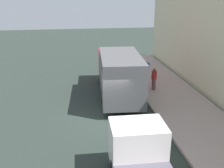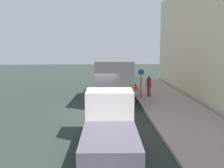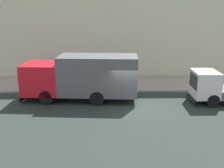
# 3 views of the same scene
# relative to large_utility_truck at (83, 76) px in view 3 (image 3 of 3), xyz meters

# --- Properties ---
(ground) EXTENTS (80.00, 80.00, 0.00)m
(ground) POSITION_rel_large_utility_truck_xyz_m (-1.36, -3.29, -1.76)
(ground) COLOR #28322C
(sidewalk) EXTENTS (4.20, 30.00, 0.16)m
(sidewalk) POSITION_rel_large_utility_truck_xyz_m (3.74, -3.29, -1.68)
(sidewalk) COLOR #A39088
(sidewalk) RESTS_ON ground
(building_facade) EXTENTS (0.50, 30.00, 9.25)m
(building_facade) POSITION_rel_large_utility_truck_xyz_m (6.34, -3.29, 2.87)
(building_facade) COLOR beige
(building_facade) RESTS_ON ground
(large_utility_truck) EXTENTS (3.13, 8.34, 3.24)m
(large_utility_truck) POSITION_rel_large_utility_truck_xyz_m (0.00, 0.00, 0.00)
(large_utility_truck) COLOR red
(large_utility_truck) RESTS_ON ground
(small_flatbed_truck) EXTENTS (2.27, 5.27, 2.25)m
(small_flatbed_truck) POSITION_rel_large_utility_truck_xyz_m (-0.79, -9.60, -0.71)
(small_flatbed_truck) COLOR white
(small_flatbed_truck) RESTS_ON ground
(pedestrian_walking) EXTENTS (0.47, 0.47, 1.66)m
(pedestrian_walking) POSITION_rel_large_utility_truck_xyz_m (2.73, 0.44, -0.73)
(pedestrian_walking) COLOR brown
(pedestrian_walking) RESTS_ON sidewalk
(traffic_cone_orange) EXTENTS (0.49, 0.49, 0.70)m
(traffic_cone_orange) POSITION_rel_large_utility_truck_xyz_m (2.09, 3.60, -1.25)
(traffic_cone_orange) COLOR orange
(traffic_cone_orange) RESTS_ON sidewalk
(street_sign_post) EXTENTS (0.44, 0.08, 2.26)m
(street_sign_post) POSITION_rel_large_utility_truck_xyz_m (2.02, 0.06, -0.25)
(street_sign_post) COLOR #4C5156
(street_sign_post) RESTS_ON sidewalk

